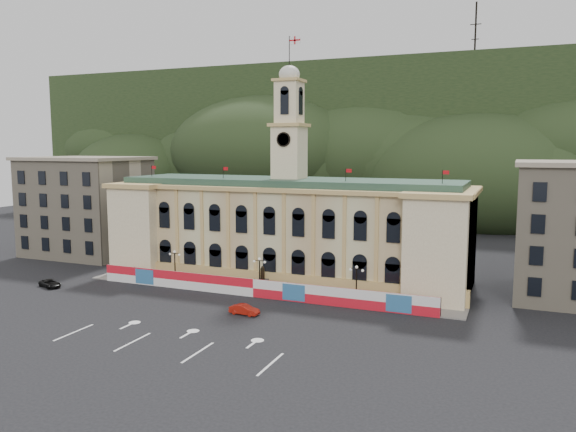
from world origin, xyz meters
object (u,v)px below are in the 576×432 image
at_px(lamp_center, 260,272).
at_px(black_suv, 50,283).
at_px(red_sedan, 244,310).
at_px(statue, 263,284).

bearing_deg(lamp_center, black_suv, -164.03).
xyz_separation_m(lamp_center, black_suv, (-30.00, -8.58, -2.51)).
distance_m(red_sedan, black_suv, 32.55).
bearing_deg(lamp_center, statue, 90.00).
relative_size(lamp_center, red_sedan, 1.34).
height_order(statue, lamp_center, lamp_center).
xyz_separation_m(statue, red_sedan, (2.53, -10.77, -0.56)).
bearing_deg(red_sedan, lamp_center, 17.77).
height_order(lamp_center, red_sedan, lamp_center).
relative_size(lamp_center, black_suv, 1.15).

